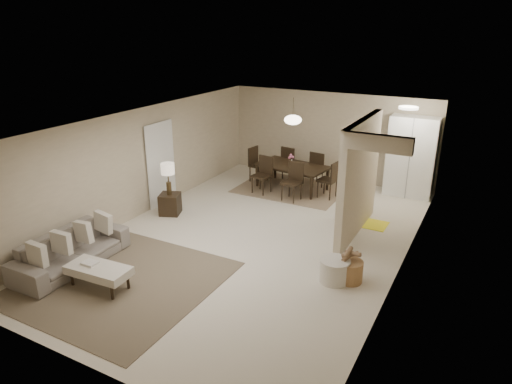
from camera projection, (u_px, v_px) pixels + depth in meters
The scene contains 22 objects.
floor at pixel (255, 237), 9.74m from camera, with size 9.00×9.00×0.00m, color beige.
ceiling at pixel (255, 121), 8.87m from camera, with size 9.00×9.00×0.00m, color white.
back_wall at pixel (330, 137), 13.03m from camera, with size 6.00×6.00×0.00m, color tan.
left_wall at pixel (142, 162), 10.63m from camera, with size 9.00×9.00×0.00m, color tan.
right_wall at pixel (406, 208), 7.98m from camera, with size 9.00×9.00×0.00m, color tan.
partition at pixel (359, 178), 9.54m from camera, with size 0.15×2.50×2.50m, color tan.
doorway at pixel (160, 165), 11.19m from camera, with size 0.04×0.90×2.04m, color black.
pantry_cabinet at pixel (411, 157), 11.77m from camera, with size 1.20×0.55×2.10m, color white.
flush_light at pixel (409, 108), 10.51m from camera, with size 0.44×0.44×0.05m, color white.
living_rug at pixel (122, 282), 8.05m from camera, with size 3.20×3.20×0.01m, color brown.
sofa at pixel (71, 250), 8.48m from camera, with size 0.87×2.22×0.65m, color gray.
ottoman_bench at pixel (99, 271), 7.78m from camera, with size 1.15×0.59×0.40m.
side_table at pixel (170, 204), 10.85m from camera, with size 0.45×0.45×0.50m, color black.
table_lamp at pixel (168, 172), 10.57m from camera, with size 0.32×0.32×0.76m.
round_pouf at pixel (335, 271), 8.00m from camera, with size 0.54×0.54×0.42m, color beige.
wicker_basket at pixel (350, 271), 8.02m from camera, with size 0.46×0.46×0.39m, color brown.
dining_rug at pixel (291, 189), 12.58m from camera, with size 2.80×2.10×0.01m, color #8B7556.
dining_table at pixel (291, 177), 12.47m from camera, with size 1.91×1.07×0.67m, color black.
dining_chairs at pixel (291, 172), 12.41m from camera, with size 2.68×2.09×0.99m.
vase at pixel (292, 162), 12.32m from camera, with size 0.17×0.17×0.17m, color white.
yellow_mat at pixel (365, 223), 10.42m from camera, with size 0.98×0.60×0.01m, color #FFF528.
pendant_light at pixel (293, 120), 11.91m from camera, with size 0.46×0.46×0.71m.
Camera 1 is at (4.16, -7.75, 4.29)m, focal length 32.00 mm.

